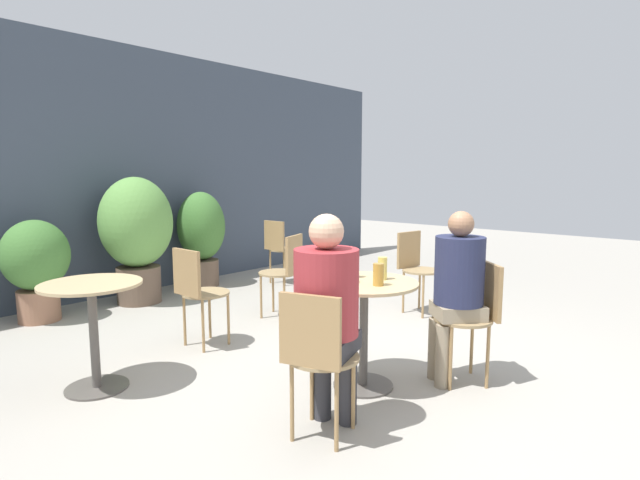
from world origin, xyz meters
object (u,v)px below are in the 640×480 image
potted_plant_0 (36,263)px  bistro_chair_3 (415,263)px  potted_plant_1 (136,230)px  potted_plant_2 (201,233)px  bistro_chair_5 (279,245)px  seated_person_0 (327,305)px  bistro_chair_2 (197,287)px  bistro_chair_1 (475,309)px  cafe_table_far (93,314)px  seated_person_1 (457,282)px  bistro_chair_0 (317,350)px  beer_glass_1 (345,270)px  cafe_table_near (364,308)px  beer_glass_3 (383,268)px  beer_glass_0 (352,266)px  bistro_chair_4 (286,267)px  beer_glass_2 (378,275)px

potted_plant_0 → bistro_chair_3: bearing=-43.8°
potted_plant_1 → potted_plant_2: 1.02m
bistro_chair_5 → seated_person_0: size_ratio=0.68×
bistro_chair_2 → potted_plant_1: potted_plant_1 is taller
bistro_chair_1 → bistro_chair_2: size_ratio=1.00×
cafe_table_far → seated_person_1: size_ratio=0.61×
bistro_chair_0 → potted_plant_2: bearing=-45.0°
cafe_table_far → bistro_chair_2: bearing=9.2°
potted_plant_1 → potted_plant_2: potted_plant_1 is taller
bistro_chair_1 → beer_glass_1: beer_glass_1 is taller
cafe_table_near → beer_glass_1: (-0.13, 0.07, 0.28)m
potted_plant_1 → seated_person_0: bearing=-102.6°
bistro_chair_5 → cafe_table_far: bearing=112.7°
bistro_chair_2 → potted_plant_1: size_ratio=0.60×
beer_glass_3 → potted_plant_1: (0.02, 3.35, 0.01)m
cafe_table_near → seated_person_1: size_ratio=0.61×
potted_plant_1 → beer_glass_0: bearing=-92.0°
beer_glass_1 → bistro_chair_2: bearing=96.4°
beer_glass_1 → potted_plant_0: potted_plant_0 is taller
cafe_table_near → bistro_chair_3: bearing=20.5°
cafe_table_far → bistro_chair_0: 1.68m
bistro_chair_4 → seated_person_0: size_ratio=0.68×
cafe_table_far → bistro_chair_3: (3.14, -0.66, -0.00)m
beer_glass_3 → bistro_chair_4: bearing=66.9°
bistro_chair_4 → beer_glass_1: size_ratio=4.66×
beer_glass_2 → beer_glass_3: 0.20m
seated_person_1 → beer_glass_1: (-0.62, 0.51, 0.11)m
bistro_chair_0 → bistro_chair_1: size_ratio=1.00×
cafe_table_near → bistro_chair_4: bearing=62.2°
bistro_chair_3 → bistro_chair_5: (-0.01, 2.06, 0.00)m
seated_person_1 → bistro_chair_2: bearing=-116.0°
potted_plant_1 → bistro_chair_1: bearing=-83.5°
beer_glass_0 → beer_glass_3: bearing=-64.3°
cafe_table_far → potted_plant_1: bearing=54.1°
potted_plant_2 → seated_person_1: bearing=-99.7°
bistro_chair_1 → potted_plant_2: 4.05m
cafe_table_far → bistro_chair_2: (0.95, 0.15, -0.00)m
bistro_chair_0 → beer_glass_0: size_ratio=5.04×
bistro_chair_1 → potted_plant_2: size_ratio=0.69×
bistro_chair_5 → bistro_chair_0: bearing=137.2°
beer_glass_3 → bistro_chair_2: bearing=105.2°
cafe_table_near → bistro_chair_4: bistro_chair_4 is taller
bistro_chair_3 → potted_plant_2: 2.86m
cafe_table_near → bistro_chair_5: 3.35m
bistro_chair_0 → beer_glass_2: beer_glass_2 is taller
beer_glass_0 → potted_plant_1: 3.16m
bistro_chair_0 → bistro_chair_5: bearing=-59.1°
bistro_chair_2 → bistro_chair_5: (2.19, 1.25, 0.00)m
beer_glass_2 → beer_glass_1: bearing=113.6°
bistro_chair_4 → beer_glass_2: 1.97m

